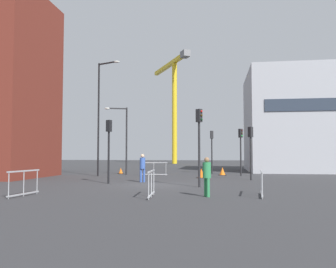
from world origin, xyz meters
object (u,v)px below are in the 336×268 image
object	(u,v)px
traffic_cone_orange	(222,172)
pedestrian_waiting	(142,166)
traffic_light_island	(212,145)
traffic_light_crosswalk	(199,135)
traffic_light_median	(251,144)
traffic_cone_striped	(121,171)
traffic_light_corner	(241,144)
construction_crane	(174,92)
pedestrian_walking	(207,174)
traffic_light_far	(109,141)
streetlamp_short	(123,134)
traffic_cone_by_barrier	(201,173)
streetlamp_tall	(101,110)

from	to	relation	value
traffic_cone_orange	pedestrian_waiting	bearing A→B (deg)	-122.19
traffic_light_island	traffic_light_crosswalk	world-z (taller)	traffic_light_crosswalk
traffic_light_median	pedestrian_waiting	xyz separation A→B (m)	(-6.88, -2.84, -1.42)
traffic_light_crosswalk	traffic_cone_striped	xyz separation A→B (m)	(-7.63, 11.88, -2.55)
traffic_light_corner	traffic_cone_striped	xyz separation A→B (m)	(-10.44, 1.72, -2.32)
construction_crane	traffic_cone_striped	distance (m)	35.92
traffic_light_crosswalk	traffic_cone_orange	distance (m)	11.15
traffic_light_island	pedestrian_walking	world-z (taller)	traffic_light_island
traffic_light_corner	pedestrian_walking	xyz separation A→B (m)	(-2.28, -14.39, -1.62)
construction_crane	traffic_light_far	xyz separation A→B (m)	(1.56, -43.87, -10.56)
streetlamp_short	traffic_light_median	size ratio (longest dim) A/B	1.59
construction_crane	traffic_cone_by_barrier	bearing A→B (deg)	-79.87
traffic_cone_orange	traffic_light_median	bearing A→B (deg)	-70.27
traffic_light_far	traffic_cone_orange	bearing A→B (deg)	53.61
construction_crane	traffic_cone_striped	xyz separation A→B (m)	(-0.57, -33.52, -12.88)
traffic_cone_by_barrier	traffic_cone_striped	bearing A→B (deg)	148.15
traffic_cone_striped	streetlamp_short	bearing A→B (deg)	-68.37
traffic_light_median	traffic_cone_striped	size ratio (longest dim) A/B	6.93
traffic_light_median	traffic_cone_orange	size ratio (longest dim) A/B	5.48
traffic_light_corner	pedestrian_waiting	xyz separation A→B (m)	(-6.50, -7.36, -1.53)
traffic_light_far	pedestrian_waiting	distance (m)	2.69
traffic_light_corner	traffic_light_crosswalk	size ratio (longest dim) A/B	0.91
pedestrian_walking	traffic_cone_striped	xyz separation A→B (m)	(-8.16, 16.11, -0.70)
pedestrian_waiting	traffic_cone_orange	xyz separation A→B (m)	(5.03, 7.99, -0.71)
pedestrian_walking	pedestrian_waiting	distance (m)	8.21
pedestrian_waiting	traffic_cone_striped	distance (m)	9.92
streetlamp_tall	traffic_cone_orange	bearing A→B (deg)	15.26
traffic_light_far	traffic_light_island	xyz separation A→B (m)	(5.92, 11.71, 0.03)
construction_crane	pedestrian_walking	distance (m)	51.66
traffic_light_crosswalk	pedestrian_walking	distance (m)	4.65
streetlamp_short	traffic_light_island	size ratio (longest dim) A/B	1.49
construction_crane	traffic_light_median	size ratio (longest dim) A/B	5.38
traffic_cone_by_barrier	traffic_cone_striped	world-z (taller)	traffic_cone_by_barrier
streetlamp_tall	pedestrian_walking	size ratio (longest dim) A/B	5.59
construction_crane	traffic_light_far	world-z (taller)	construction_crane
traffic_light_crosswalk	traffic_cone_by_barrier	bearing A→B (deg)	91.99
pedestrian_walking	traffic_cone_orange	xyz separation A→B (m)	(0.80, 15.02, -0.63)
streetlamp_short	traffic_light_island	xyz separation A→B (m)	(7.43, 2.95, -0.90)
construction_crane	traffic_light_median	world-z (taller)	construction_crane
streetlamp_short	pedestrian_waiting	bearing A→B (deg)	-66.18
traffic_light_far	traffic_light_median	world-z (taller)	traffic_light_far
traffic_light_far	traffic_cone_orange	distance (m)	11.72
traffic_light_median	construction_crane	bearing A→B (deg)	104.44
streetlamp_tall	traffic_light_island	xyz separation A→B (m)	(8.71, 5.07, -2.68)
traffic_light_island	traffic_cone_orange	xyz separation A→B (m)	(0.90, -2.45, -2.29)
streetlamp_short	traffic_cone_by_barrier	size ratio (longest dim) A/B	8.21
traffic_light_crosswalk	traffic_cone_orange	world-z (taller)	traffic_light_crosswalk
traffic_light_median	traffic_light_crosswalk	xyz separation A→B (m)	(-3.18, -5.64, 0.34)
construction_crane	traffic_cone_striped	bearing A→B (deg)	-90.98
traffic_light_far	pedestrian_walking	distance (m)	8.49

